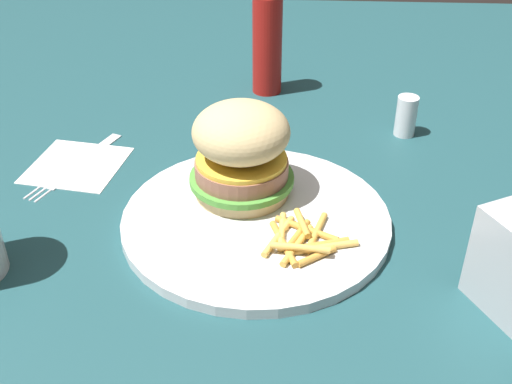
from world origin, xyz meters
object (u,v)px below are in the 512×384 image
(sandwich, at_px, (246,151))
(napkin, at_px, (77,165))
(plate, at_px, (256,220))
(fries_pile, at_px, (302,239))
(ketchup_bottle, at_px, (267,45))
(fork, at_px, (76,164))
(salt_shaker, at_px, (406,116))

(sandwich, relative_size, napkin, 1.07)
(plate, bearing_deg, sandwich, -162.74)
(fries_pile, bearing_deg, ketchup_bottle, -172.32)
(napkin, bearing_deg, sandwich, 73.19)
(sandwich, bearing_deg, plate, 17.26)
(fork, xyz_separation_m, salt_shaker, (-0.11, 0.42, 0.02))
(napkin, distance_m, salt_shaker, 0.43)
(ketchup_bottle, bearing_deg, napkin, -43.86)
(plate, relative_size, napkin, 2.63)
(sandwich, relative_size, salt_shaker, 2.14)
(sandwich, distance_m, salt_shaker, 0.27)
(fries_pile, relative_size, salt_shaker, 1.77)
(ketchup_bottle, relative_size, salt_shaker, 2.66)
(fries_pile, xyz_separation_m, fork, (-0.15, -0.28, -0.01))
(plate, relative_size, sandwich, 2.46)
(fries_pile, bearing_deg, sandwich, -144.75)
(fries_pile, xyz_separation_m, napkin, (-0.15, -0.28, -0.02))
(napkin, bearing_deg, salt_shaker, 104.32)
(fork, bearing_deg, fries_pile, 61.41)
(plate, height_order, salt_shaker, salt_shaker)
(ketchup_bottle, xyz_separation_m, salt_shaker, (0.13, 0.19, -0.05))
(napkin, bearing_deg, plate, 64.58)
(sandwich, bearing_deg, napkin, -106.81)
(fork, distance_m, ketchup_bottle, 0.34)
(fries_pile, relative_size, napkin, 0.89)
(plate, xyz_separation_m, sandwich, (-0.04, -0.01, 0.06))
(ketchup_bottle, bearing_deg, salt_shaker, 55.95)
(plate, height_order, fork, plate)
(fries_pile, relative_size, ketchup_bottle, 0.67)
(sandwich, bearing_deg, fries_pile, 35.25)
(plate, bearing_deg, ketchup_bottle, -179.38)
(fries_pile, bearing_deg, plate, -132.30)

